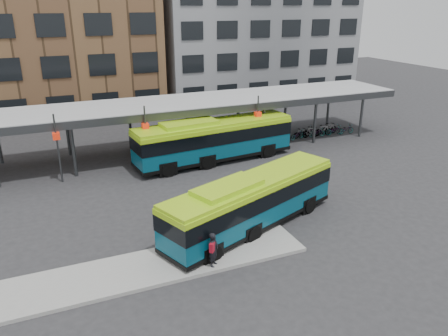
{
  "coord_description": "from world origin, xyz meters",
  "views": [
    {
      "loc": [
        -9.64,
        -20.2,
        11.61
      ],
      "look_at": [
        0.45,
        3.48,
        1.8
      ],
      "focal_mm": 35.0,
      "sensor_mm": 36.0,
      "label": 1
    }
  ],
  "objects": [
    {
      "name": "building_grey",
      "position": [
        16.0,
        32.0,
        10.0
      ],
      "size": [
        24.0,
        14.0,
        20.0
      ],
      "primitive_type": "cube",
      "color": "slate",
      "rests_on": "ground"
    },
    {
      "name": "building_brick",
      "position": [
        -10.0,
        32.0,
        11.0
      ],
      "size": [
        26.0,
        14.0,
        22.0
      ],
      "primitive_type": "cube",
      "color": "brown",
      "rests_on": "ground"
    },
    {
      "name": "bus_rear",
      "position": [
        2.16,
        9.5,
        1.8
      ],
      "size": [
        12.73,
        3.95,
        3.45
      ],
      "rotation": [
        0.0,
        0.0,
        0.1
      ],
      "color": "#08465C",
      "rests_on": "ground"
    },
    {
      "name": "pedestrian",
      "position": [
        -3.3,
        -4.09,
        1.03
      ],
      "size": [
        0.71,
        0.72,
        1.67
      ],
      "rotation": [
        0.0,
        0.0,
        0.81
      ],
      "color": "black",
      "rests_on": "boarding_island"
    },
    {
      "name": "bus_front",
      "position": [
        0.06,
        -1.23,
        1.61
      ],
      "size": [
        11.34,
        6.3,
        3.1
      ],
      "rotation": [
        0.0,
        0.0,
        0.37
      ],
      "color": "#08465C",
      "rests_on": "ground"
    },
    {
      "name": "ground",
      "position": [
        0.0,
        0.0,
        0.0
      ],
      "size": [
        120.0,
        120.0,
        0.0
      ],
      "primitive_type": "plane",
      "color": "#28282B",
      "rests_on": "ground"
    },
    {
      "name": "boarding_island",
      "position": [
        -5.5,
        -3.0,
        0.09
      ],
      "size": [
        14.0,
        3.0,
        0.18
      ],
      "primitive_type": "cube",
      "color": "gray",
      "rests_on": "ground"
    },
    {
      "name": "bike_rack",
      "position": [
        13.62,
        12.0,
        0.48
      ],
      "size": [
        6.92,
        1.26,
        1.07
      ],
      "color": "slate",
      "rests_on": "ground"
    },
    {
      "name": "canopy",
      "position": [
        -0.06,
        12.87,
        3.91
      ],
      "size": [
        40.0,
        6.53,
        4.8
      ],
      "color": "#999B9E",
      "rests_on": "ground"
    }
  ]
}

